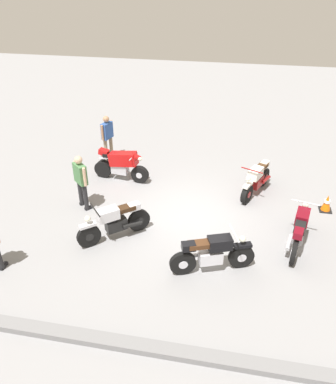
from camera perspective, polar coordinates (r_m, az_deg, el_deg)
The scene contains 10 objects.
ground_plane at distance 11.32m, azimuth 2.94°, elevation -3.73°, with size 40.00×40.00×0.00m, color gray.
curb_edge at distance 7.98m, azimuth -2.16°, elevation -22.28°, with size 14.00×0.30×0.15m, color gray.
motorcycle_cream_vintage at distance 12.51m, azimuth 13.06°, elevation 1.78°, with size 1.02×1.85×1.07m.
motorcycle_red_sportbike at distance 13.03m, azimuth -6.99°, elevation 4.17°, with size 1.96×0.70×1.14m.
motorcycle_silver_cruiser at distance 10.31m, azimuth -7.97°, elevation -4.43°, with size 1.67×1.45×1.09m.
motorcycle_maroon_cruiser at distance 10.49m, azimuth 19.00°, elevation -5.35°, with size 0.84×2.06×1.09m.
motorcycle_black_cruiser at distance 9.26m, azimuth 6.62°, elevation -9.09°, with size 2.00×0.92×1.09m.
person_in_green_shirt at distance 11.50m, azimuth -12.85°, elevation 1.94°, with size 0.57×0.54×1.73m.
person_in_blue_shirt at distance 14.41m, azimuth -9.04°, elevation 8.41°, with size 0.42×0.65×1.69m.
traffic_cone at distance 12.40m, azimuth 22.60°, elevation -1.53°, with size 0.36×0.36×0.53m.
Camera 1 is at (-1.15, 9.19, 6.50)m, focal length 35.77 mm.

